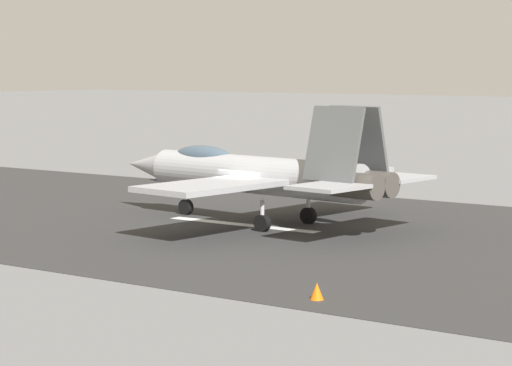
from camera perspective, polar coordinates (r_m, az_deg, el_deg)
ground_plane at (r=49.46m, az=-0.81°, el=-2.21°), size 400.00×400.00×0.00m
runway_strip at (r=49.45m, az=-0.79°, el=-2.20°), size 240.00×26.00×0.02m
fighter_jet at (r=49.37m, az=0.14°, el=0.51°), size 16.29×14.58×5.53m
crew_person at (r=68.07m, az=-5.13°, el=0.77°), size 0.69×0.36×1.66m
marker_cone_near at (r=33.77m, az=3.21°, el=-5.71°), size 0.44×0.44×0.55m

